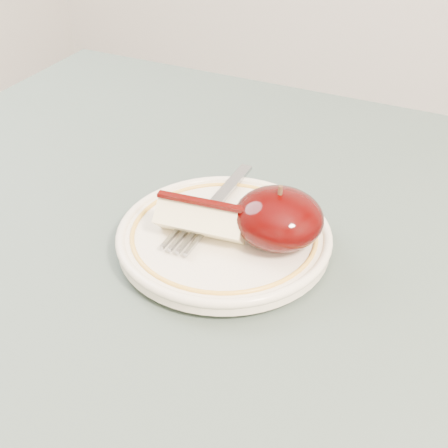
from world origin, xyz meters
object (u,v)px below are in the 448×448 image
at_px(table, 201,362).
at_px(fork, 211,207).
at_px(apple_half, 279,218).
at_px(plate, 224,236).

relative_size(table, fork, 5.52).
bearing_deg(apple_half, plate, -168.26).
distance_m(plate, fork, 0.04).
distance_m(plate, apple_half, 0.06).
relative_size(plate, fork, 1.22).
xyz_separation_m(plate, apple_half, (0.05, 0.01, 0.03)).
height_order(table, apple_half, apple_half).
height_order(table, fork, fork).
bearing_deg(fork, table, -160.72).
bearing_deg(plate, table, -83.86).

